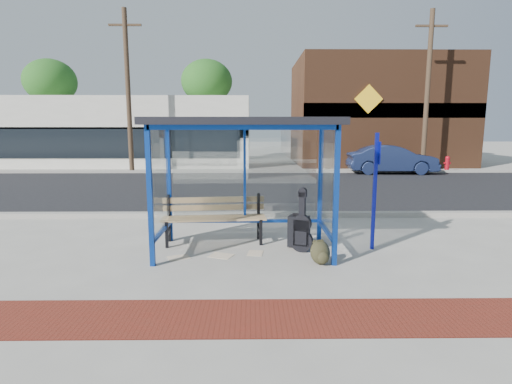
{
  "coord_description": "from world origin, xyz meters",
  "views": [
    {
      "loc": [
        0.13,
        -7.08,
        2.25
      ],
      "look_at": [
        0.22,
        0.2,
        1.08
      ],
      "focal_mm": 28.0,
      "sensor_mm": 36.0,
      "label": 1
    }
  ],
  "objects_px": {
    "suitcase": "(298,232)",
    "fire_hydrant": "(447,163)",
    "backpack": "(321,253)",
    "guitar_bag": "(302,230)",
    "parked_car": "(392,159)",
    "bench": "(214,216)"
  },
  "relations": [
    {
      "from": "guitar_bag",
      "to": "suitcase",
      "type": "xyz_separation_m",
      "value": [
        -0.03,
        0.29,
        -0.11
      ]
    },
    {
      "from": "bench",
      "to": "fire_hydrant",
      "type": "distance_m",
      "value": 16.94
    },
    {
      "from": "guitar_bag",
      "to": "fire_hydrant",
      "type": "relative_size",
      "value": 1.37
    },
    {
      "from": "guitar_bag",
      "to": "parked_car",
      "type": "bearing_deg",
      "value": 85.61
    },
    {
      "from": "guitar_bag",
      "to": "fire_hydrant",
      "type": "bearing_deg",
      "value": 76.77
    },
    {
      "from": "fire_hydrant",
      "to": "backpack",
      "type": "bearing_deg",
      "value": -122.47
    },
    {
      "from": "backpack",
      "to": "guitar_bag",
      "type": "bearing_deg",
      "value": 92.87
    },
    {
      "from": "guitar_bag",
      "to": "suitcase",
      "type": "relative_size",
      "value": 1.71
    },
    {
      "from": "backpack",
      "to": "bench",
      "type": "bearing_deg",
      "value": 129.49
    },
    {
      "from": "fire_hydrant",
      "to": "bench",
      "type": "bearing_deg",
      "value": -130.3
    },
    {
      "from": "guitar_bag",
      "to": "suitcase",
      "type": "height_order",
      "value": "guitar_bag"
    },
    {
      "from": "parked_car",
      "to": "suitcase",
      "type": "bearing_deg",
      "value": 156.46
    },
    {
      "from": "backpack",
      "to": "fire_hydrant",
      "type": "height_order",
      "value": "fire_hydrant"
    },
    {
      "from": "parked_car",
      "to": "fire_hydrant",
      "type": "bearing_deg",
      "value": -71.86
    },
    {
      "from": "parked_car",
      "to": "fire_hydrant",
      "type": "relative_size",
      "value": 5.26
    },
    {
      "from": "suitcase",
      "to": "fire_hydrant",
      "type": "distance_m",
      "value": 16.22
    },
    {
      "from": "backpack",
      "to": "parked_car",
      "type": "height_order",
      "value": "parked_car"
    },
    {
      "from": "guitar_bag",
      "to": "fire_hydrant",
      "type": "distance_m",
      "value": 16.44
    },
    {
      "from": "suitcase",
      "to": "backpack",
      "type": "distance_m",
      "value": 1.03
    },
    {
      "from": "suitcase",
      "to": "fire_hydrant",
      "type": "relative_size",
      "value": 0.8
    },
    {
      "from": "bench",
      "to": "guitar_bag",
      "type": "relative_size",
      "value": 1.83
    },
    {
      "from": "guitar_bag",
      "to": "suitcase",
      "type": "bearing_deg",
      "value": 116.5
    }
  ]
}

